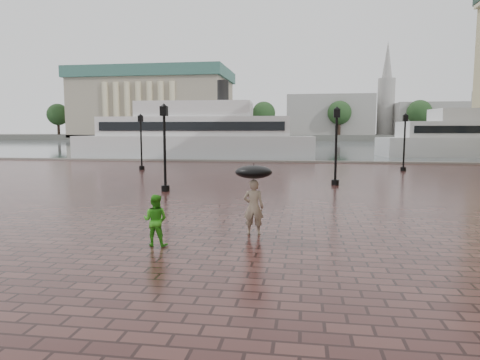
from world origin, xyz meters
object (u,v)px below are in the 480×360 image
(street_lamps, at_px, (264,143))
(ferry_near, at_px, (196,135))
(adult_pedestrian, at_px, (254,207))
(child_pedestrian, at_px, (155,220))

(street_lamps, height_order, ferry_near, ferry_near)
(adult_pedestrian, xyz_separation_m, child_pedestrian, (-2.49, -1.62, -0.14))
(adult_pedestrian, distance_m, ferry_near, 37.54)
(adult_pedestrian, xyz_separation_m, ferry_near, (-10.99, 35.85, 1.83))
(child_pedestrian, bearing_deg, ferry_near, -74.48)
(adult_pedestrian, bearing_deg, ferry_near, -73.45)
(adult_pedestrian, bearing_deg, street_lamps, -86.32)
(adult_pedestrian, relative_size, child_pedestrian, 1.20)
(street_lamps, relative_size, ferry_near, 0.78)
(child_pedestrian, relative_size, ferry_near, 0.05)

